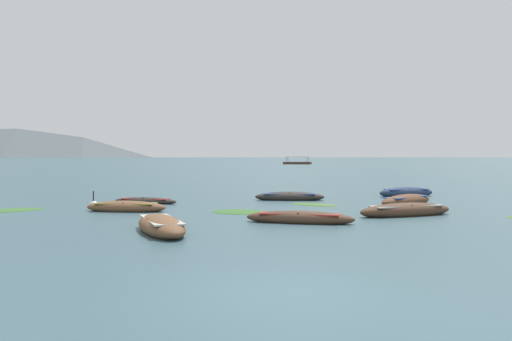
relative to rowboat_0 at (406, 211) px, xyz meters
name	(u,v)px	position (x,y,z in m)	size (l,w,h in m)	color
ground_plane	(224,157)	(-6.48, 1487.24, -0.21)	(6000.00, 6000.00, 0.00)	#385660
mountain_2	(94,63)	(-383.92, 1602.48, 273.98)	(1327.20, 1327.20, 548.38)	slate
mountain_3	(398,98)	(519.02, 1610.79, 178.25)	(918.97, 918.97, 356.93)	slate
rowboat_0	(406,211)	(0.00, 0.00, 0.00)	(4.66, 2.64, 0.68)	#4C3323
rowboat_1	(300,218)	(-4.82, -2.21, -0.03)	(4.28, 2.32, 0.57)	#4C3323
rowboat_2	(290,197)	(-3.92, 8.42, -0.02)	(4.08, 1.72, 0.60)	#2D2826
rowboat_3	(161,226)	(-9.75, -4.49, 0.00)	(2.56, 4.68, 0.69)	brown
rowboat_4	(126,207)	(-12.12, 2.54, -0.02)	(3.91, 1.94, 0.60)	brown
rowboat_5	(146,201)	(-11.83, 6.68, -0.08)	(3.67, 2.04, 0.41)	#2D2826
rowboat_6	(406,201)	(1.72, 5.02, 0.00)	(4.00, 3.75, 0.69)	brown
rowboat_7	(406,193)	(3.72, 10.95, 0.02)	(3.93, 2.15, 0.74)	navy
ferry_0	(297,163)	(15.12, 146.19, 0.23)	(9.05, 5.71, 2.54)	#4C3323
mooring_buoy	(93,205)	(-14.03, 4.43, -0.11)	(0.47, 0.47, 0.95)	silver
weed_patch_2	(239,212)	(-7.00, 1.90, -0.21)	(2.25, 2.56, 0.14)	#38662D
weed_patch_3	(313,205)	(-3.06, 5.29, -0.21)	(2.82, 1.33, 0.14)	#477033
weed_patch_4	(9,211)	(-17.58, 3.17, -0.21)	(3.17, 1.79, 0.14)	#38662D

